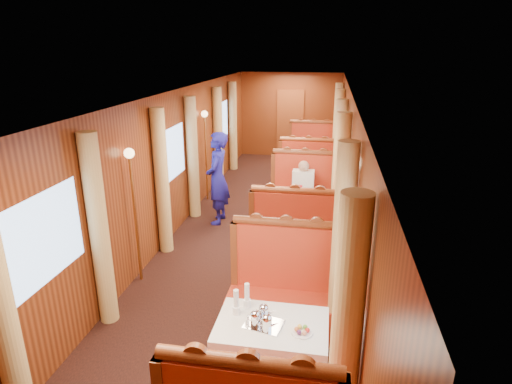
% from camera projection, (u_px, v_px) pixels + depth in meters
% --- Properties ---
extents(floor, '(3.00, 12.00, 0.01)m').
position_uv_depth(floor, '(256.00, 236.00, 7.63)').
color(floor, black).
rests_on(floor, ground).
extents(ceiling, '(3.00, 12.00, 0.01)m').
position_uv_depth(ceiling, '(256.00, 93.00, 6.82)').
color(ceiling, silver).
rests_on(ceiling, wall_left).
extents(wall_far, '(3.00, 0.01, 2.50)m').
position_uv_depth(wall_far, '(290.00, 115.00, 12.82)').
color(wall_far, brown).
rests_on(wall_far, floor).
extents(wall_left, '(0.01, 12.00, 2.50)m').
position_uv_depth(wall_left, '(172.00, 165.00, 7.47)').
color(wall_left, brown).
rests_on(wall_left, floor).
extents(wall_right, '(0.01, 12.00, 2.50)m').
position_uv_depth(wall_right, '(347.00, 173.00, 6.99)').
color(wall_right, brown).
rests_on(wall_right, floor).
extents(doorway_far, '(0.80, 0.04, 2.00)m').
position_uv_depth(doorway_far, '(290.00, 124.00, 12.88)').
color(doorway_far, brown).
rests_on(doorway_far, floor).
extents(table_near, '(1.05, 0.72, 0.75)m').
position_uv_depth(table_near, '(271.00, 356.00, 4.13)').
color(table_near, white).
rests_on(table_near, floor).
extents(banquette_near_aft, '(1.30, 0.55, 1.34)m').
position_uv_depth(banquette_near_aft, '(283.00, 295.00, 5.06)').
color(banquette_near_aft, '#B21413').
rests_on(banquette_near_aft, floor).
extents(table_mid, '(1.05, 0.72, 0.75)m').
position_uv_depth(table_mid, '(299.00, 219.00, 7.39)').
color(table_mid, white).
rests_on(table_mid, floor).
extents(banquette_mid_fwd, '(1.30, 0.55, 1.34)m').
position_uv_depth(banquette_mid_fwd, '(294.00, 242.00, 6.43)').
color(banquette_mid_fwd, '#B21413').
rests_on(banquette_mid_fwd, floor).
extents(banquette_mid_aft, '(1.30, 0.55, 1.34)m').
position_uv_depth(banquette_mid_aft, '(303.00, 197.00, 8.32)').
color(banquette_mid_aft, '#B21413').
rests_on(banquette_mid_aft, floor).
extents(table_far, '(1.05, 0.72, 0.75)m').
position_uv_depth(table_far, '(310.00, 166.00, 10.65)').
color(table_far, white).
rests_on(table_far, floor).
extents(banquette_far_fwd, '(1.30, 0.55, 1.34)m').
position_uv_depth(banquette_far_fwd, '(308.00, 176.00, 9.69)').
color(banquette_far_fwd, '#B21413').
rests_on(banquette_far_fwd, floor).
extents(banquette_far_aft, '(1.30, 0.55, 1.34)m').
position_uv_depth(banquette_far_aft, '(312.00, 155.00, 11.58)').
color(banquette_far_aft, '#B21413').
rests_on(banquette_far_aft, floor).
extents(tea_tray, '(0.39, 0.32, 0.01)m').
position_uv_depth(tea_tray, '(264.00, 324.00, 3.98)').
color(tea_tray, silver).
rests_on(tea_tray, table_near).
extents(teapot_left, '(0.18, 0.15, 0.13)m').
position_uv_depth(teapot_left, '(255.00, 321.00, 3.94)').
color(teapot_left, silver).
rests_on(teapot_left, tea_tray).
extents(teapot_right, '(0.18, 0.15, 0.14)m').
position_uv_depth(teapot_right, '(267.00, 325.00, 3.87)').
color(teapot_right, silver).
rests_on(teapot_right, tea_tray).
extents(teapot_back, '(0.16, 0.13, 0.13)m').
position_uv_depth(teapot_back, '(264.00, 314.00, 4.04)').
color(teapot_back, silver).
rests_on(teapot_back, tea_tray).
extents(fruit_plate, '(0.20, 0.20, 0.05)m').
position_uv_depth(fruit_plate, '(302.00, 331.00, 3.87)').
color(fruit_plate, white).
rests_on(fruit_plate, table_near).
extents(cup_inboard, '(0.08, 0.08, 0.26)m').
position_uv_depth(cup_inboard, '(236.00, 305.00, 4.12)').
color(cup_inboard, white).
rests_on(cup_inboard, table_near).
extents(cup_outboard, '(0.08, 0.08, 0.26)m').
position_uv_depth(cup_outboard, '(247.00, 298.00, 4.22)').
color(cup_outboard, white).
rests_on(cup_outboard, table_near).
extents(rose_vase_mid, '(0.06, 0.06, 0.36)m').
position_uv_depth(rose_vase_mid, '(300.00, 189.00, 7.21)').
color(rose_vase_mid, silver).
rests_on(rose_vase_mid, table_mid).
extents(rose_vase_far, '(0.06, 0.06, 0.36)m').
position_uv_depth(rose_vase_far, '(311.00, 145.00, 10.44)').
color(rose_vase_far, silver).
rests_on(rose_vase_far, table_far).
extents(window_left_near, '(0.01, 1.20, 0.90)m').
position_uv_depth(window_left_near, '(44.00, 238.00, 4.14)').
color(window_left_near, '#86ADDE').
rests_on(window_left_near, wall_left).
extents(curtain_left_near_a, '(0.22, 0.22, 2.35)m').
position_uv_depth(curtain_left_near_a, '(1.00, 310.00, 3.48)').
color(curtain_left_near_a, '#D7B56E').
rests_on(curtain_left_near_a, floor).
extents(curtain_left_near_b, '(0.22, 0.22, 2.35)m').
position_uv_depth(curtain_left_near_b, '(99.00, 232.00, 4.94)').
color(curtain_left_near_b, '#D7B56E').
rests_on(curtain_left_near_b, floor).
extents(window_right_near, '(0.01, 1.20, 0.90)m').
position_uv_depth(window_right_near, '(358.00, 263.00, 3.66)').
color(window_right_near, '#86ADDE').
rests_on(window_right_near, wall_right).
extents(curtain_right_near_a, '(0.22, 0.22, 2.35)m').
position_uv_depth(curtain_right_near_a, '(345.00, 349.00, 3.04)').
color(curtain_right_near_a, '#D7B56E').
rests_on(curtain_right_near_a, floor).
extents(curtain_right_near_b, '(0.22, 0.22, 2.35)m').
position_uv_depth(curtain_right_near_b, '(342.00, 251.00, 4.49)').
color(curtain_right_near_b, '#D7B56E').
rests_on(curtain_right_near_b, floor).
extents(window_left_mid, '(0.01, 1.20, 0.90)m').
position_uv_depth(window_left_mid, '(172.00, 154.00, 7.40)').
color(window_left_mid, '#86ADDE').
rests_on(window_left_mid, wall_left).
extents(curtain_left_mid_a, '(0.22, 0.22, 2.35)m').
position_uv_depth(curtain_left_mid_a, '(162.00, 182.00, 6.75)').
color(curtain_left_mid_a, '#D7B56E').
rests_on(curtain_left_mid_a, floor).
extents(curtain_left_mid_b, '(0.22, 0.22, 2.35)m').
position_uv_depth(curtain_left_mid_b, '(193.00, 158.00, 8.20)').
color(curtain_left_mid_b, '#D7B56E').
rests_on(curtain_left_mid_b, floor).
extents(window_right_mid, '(0.01, 1.20, 0.90)m').
position_uv_depth(window_right_mid, '(347.00, 161.00, 6.92)').
color(window_right_mid, '#86ADDE').
rests_on(window_right_mid, wall_right).
extents(curtain_right_mid_a, '(0.22, 0.22, 2.35)m').
position_uv_depth(curtain_right_mid_a, '(340.00, 192.00, 6.30)').
color(curtain_right_mid_a, '#D7B56E').
rests_on(curtain_right_mid_a, floor).
extents(curtain_right_mid_b, '(0.22, 0.22, 2.35)m').
position_uv_depth(curtain_right_mid_b, '(338.00, 165.00, 7.76)').
color(curtain_right_mid_b, '#D7B56E').
rests_on(curtain_right_mid_b, floor).
extents(window_left_far, '(0.01, 1.20, 0.90)m').
position_uv_depth(window_left_far, '(222.00, 121.00, 10.67)').
color(window_left_far, '#86ADDE').
rests_on(window_left_far, wall_left).
extents(curtain_left_far_a, '(0.22, 0.22, 2.35)m').
position_uv_depth(curtain_left_far_a, '(218.00, 138.00, 10.01)').
color(curtain_left_far_a, '#D7B56E').
rests_on(curtain_left_far_a, floor).
extents(curtain_left_far_b, '(0.22, 0.22, 2.35)m').
position_uv_depth(curtain_left_far_b, '(233.00, 126.00, 11.47)').
color(curtain_left_far_b, '#D7B56E').
rests_on(curtain_left_far_b, floor).
extents(window_right_far, '(0.01, 1.20, 0.90)m').
position_uv_depth(window_right_far, '(343.00, 124.00, 10.19)').
color(window_right_far, '#86ADDE').
rests_on(window_right_far, wall_right).
extents(curtain_right_far_a, '(0.22, 0.22, 2.35)m').
position_uv_depth(curtain_right_far_a, '(338.00, 142.00, 9.57)').
color(curtain_right_far_a, '#D7B56E').
rests_on(curtain_right_far_a, floor).
extents(curtain_right_far_b, '(0.22, 0.22, 2.35)m').
position_uv_depth(curtain_right_far_b, '(337.00, 130.00, 11.02)').
color(curtain_right_far_b, '#D7B56E').
rests_on(curtain_right_far_b, floor).
extents(sconce_left_fore, '(0.14, 0.14, 1.95)m').
position_uv_depth(sconce_left_fore, '(133.00, 189.00, 5.78)').
color(sconce_left_fore, '#BF8C3F').
rests_on(sconce_left_fore, floor).
extents(sconce_right_fore, '(0.14, 0.14, 1.95)m').
position_uv_depth(sconce_right_fore, '(343.00, 201.00, 5.33)').
color(sconce_right_fore, '#BF8C3F').
rests_on(sconce_right_fore, floor).
extents(sconce_left_aft, '(0.14, 0.14, 1.95)m').
position_uv_depth(sconce_left_aft, '(205.00, 137.00, 9.04)').
color(sconce_left_aft, '#BF8C3F').
rests_on(sconce_left_aft, floor).
extents(sconce_right_aft, '(0.14, 0.14, 1.95)m').
position_uv_depth(sconce_right_aft, '(340.00, 142.00, 8.59)').
color(sconce_right_aft, '#BF8C3F').
rests_on(sconce_right_aft, floor).
extents(steward, '(0.44, 0.65, 1.75)m').
position_uv_depth(steward, '(218.00, 178.00, 7.98)').
color(steward, navy).
rests_on(steward, floor).
extents(passenger, '(0.40, 0.44, 0.76)m').
position_uv_depth(passenger, '(303.00, 186.00, 8.00)').
color(passenger, beige).
rests_on(passenger, banquette_mid_aft).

